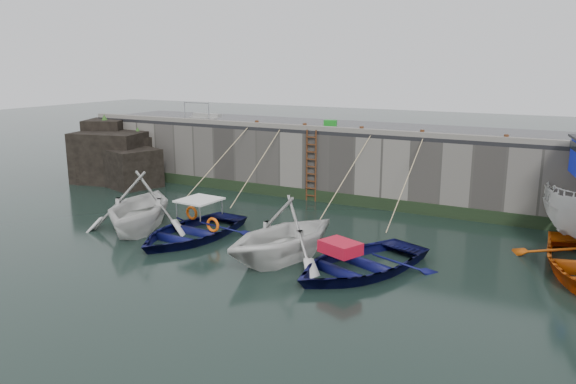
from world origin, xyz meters
The scene contains 22 objects.
ground centered at (0.00, 0.00, 0.00)m, with size 120.00×120.00×0.00m, color black.
quay_back centered at (0.00, 12.50, 1.50)m, with size 30.00×5.00×3.00m, color slate.
road_back centered at (0.00, 12.50, 3.08)m, with size 30.00×5.00×0.16m, color black.
kerb_back centered at (0.00, 10.15, 3.26)m, with size 30.00×0.30×0.20m, color slate.
algae_back centered at (0.00, 9.96, 0.25)m, with size 30.00×0.08×0.50m, color black.
rock_outcrop centered at (-12.92, 9.11, 1.26)m, with size 5.85×4.24×3.41m.
ladder centered at (-2.00, 9.91, 1.59)m, with size 0.51×0.08×3.20m.
boat_near_white centered at (-5.66, 2.87, 0.00)m, with size 4.07×4.71×2.48m, color silver.
boat_near_white_rope centered at (-5.66, 7.69, 0.00)m, with size 0.04×5.31×3.10m, color tan, non-canonical shape.
boat_near_blue centered at (-3.39, 3.02, 0.00)m, with size 3.43×4.80×0.99m, color #090C3C.
boat_near_blue_rope centered at (-3.39, 7.76, 0.00)m, with size 0.04×5.18×3.10m, color tan, non-canonical shape.
boat_near_blacktrim centered at (0.61, 2.51, 0.00)m, with size 3.84×4.45×2.34m, color silver.
boat_near_blacktrim_rope centered at (0.61, 7.51, 0.00)m, with size 0.04×5.63×3.10m, color tan, non-canonical shape.
boat_near_navy centered at (3.06, 2.79, 0.00)m, with size 3.53×4.94×1.02m, color #0A0C40.
boat_near_navy_rope centered at (3.06, 7.64, 0.00)m, with size 0.04×5.38×3.10m, color tan, non-canonical shape.
fish_crate centered at (-1.97, 11.88, 3.31)m, with size 0.60×0.37×0.31m, color #18851E.
railing centered at (-8.75, 11.25, 3.36)m, with size 1.60×1.05×1.00m.
bollard_a centered at (-5.00, 10.25, 3.30)m, with size 0.18×0.18×0.28m, color #3F1E0F.
bollard_b centered at (-2.50, 10.25, 3.30)m, with size 0.18×0.18×0.28m, color #3F1E0F.
bollard_c centered at (0.20, 10.25, 3.30)m, with size 0.18×0.18×0.28m, color #3F1E0F.
bollard_d centered at (2.80, 10.25, 3.30)m, with size 0.18×0.18×0.28m, color #3F1E0F.
bollard_e centered at (6.00, 10.25, 3.30)m, with size 0.18×0.18×0.28m, color #3F1E0F.
Camera 1 is at (8.69, -12.19, 6.10)m, focal length 35.00 mm.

